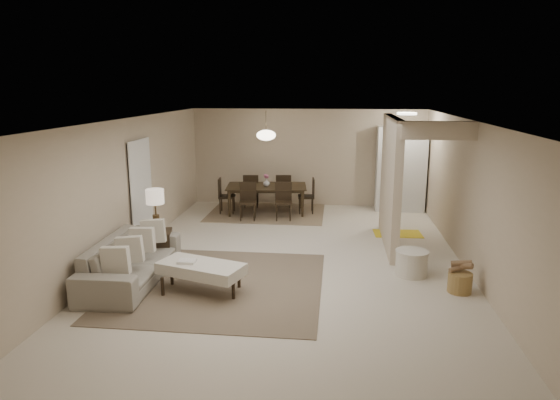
# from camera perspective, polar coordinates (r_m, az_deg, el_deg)

# --- Properties ---
(floor) EXTENTS (9.00, 9.00, 0.00)m
(floor) POSITION_cam_1_polar(r_m,az_deg,el_deg) (8.97, 1.31, -7.04)
(floor) COLOR beige
(floor) RESTS_ON ground
(ceiling) EXTENTS (9.00, 9.00, 0.00)m
(ceiling) POSITION_cam_1_polar(r_m,az_deg,el_deg) (8.45, 1.39, 9.11)
(ceiling) COLOR white
(ceiling) RESTS_ON back_wall
(back_wall) EXTENTS (6.00, 0.00, 6.00)m
(back_wall) POSITION_cam_1_polar(r_m,az_deg,el_deg) (13.05, 3.16, 4.87)
(back_wall) COLOR #BCA98E
(back_wall) RESTS_ON floor
(left_wall) EXTENTS (0.00, 9.00, 9.00)m
(left_wall) POSITION_cam_1_polar(r_m,az_deg,el_deg) (9.38, -17.23, 1.19)
(left_wall) COLOR #BCA98E
(left_wall) RESTS_ON floor
(right_wall) EXTENTS (0.00, 9.00, 9.00)m
(right_wall) POSITION_cam_1_polar(r_m,az_deg,el_deg) (8.88, 21.01, 0.28)
(right_wall) COLOR #BCA98E
(right_wall) RESTS_ON floor
(partition) EXTENTS (0.15, 2.50, 2.50)m
(partition) POSITION_cam_1_polar(r_m,az_deg,el_deg) (9.87, 12.49, 2.02)
(partition) COLOR #BCA98E
(partition) RESTS_ON floor
(doorway) EXTENTS (0.04, 0.90, 2.04)m
(doorway) POSITION_cam_1_polar(r_m,az_deg,el_deg) (9.95, -15.61, 0.59)
(doorway) COLOR black
(doorway) RESTS_ON floor
(pantry_cabinet) EXTENTS (1.20, 0.55, 2.10)m
(pantry_cabinet) POSITION_cam_1_polar(r_m,az_deg,el_deg) (12.81, 13.63, 3.47)
(pantry_cabinet) COLOR silver
(pantry_cabinet) RESTS_ON floor
(flush_light) EXTENTS (0.44, 0.44, 0.05)m
(flush_light) POSITION_cam_1_polar(r_m,az_deg,el_deg) (11.72, 14.30, 9.55)
(flush_light) COLOR white
(flush_light) RESTS_ON ceiling
(living_rug) EXTENTS (3.20, 3.20, 0.01)m
(living_rug) POSITION_cam_1_polar(r_m,az_deg,el_deg) (8.02, -6.95, -9.56)
(living_rug) COLOR brown
(living_rug) RESTS_ON floor
(sofa) EXTENTS (2.40, 1.00, 0.69)m
(sofa) POSITION_cam_1_polar(r_m,az_deg,el_deg) (8.33, -16.63, -6.64)
(sofa) COLOR gray
(sofa) RESTS_ON floor
(ottoman_bench) EXTENTS (1.40, 0.96, 0.46)m
(ottoman_bench) POSITION_cam_1_polar(r_m,az_deg,el_deg) (7.66, -9.02, -7.78)
(ottoman_bench) COLOR beige
(ottoman_bench) RESTS_ON living_rug
(side_table) EXTENTS (0.58, 0.58, 0.53)m
(side_table) POSITION_cam_1_polar(r_m,az_deg,el_deg) (9.25, -13.81, -5.05)
(side_table) COLOR black
(side_table) RESTS_ON floor
(table_lamp) EXTENTS (0.32, 0.32, 0.76)m
(table_lamp) POSITION_cam_1_polar(r_m,az_deg,el_deg) (9.04, -14.09, -0.03)
(table_lamp) COLOR #4B3820
(table_lamp) RESTS_ON side_table
(round_pouf) EXTENTS (0.54, 0.54, 0.42)m
(round_pouf) POSITION_cam_1_polar(r_m,az_deg,el_deg) (8.56, 14.80, -6.97)
(round_pouf) COLOR beige
(round_pouf) RESTS_ON floor
(wicker_basket) EXTENTS (0.43, 0.43, 0.30)m
(wicker_basket) POSITION_cam_1_polar(r_m,az_deg,el_deg) (8.11, 19.86, -8.87)
(wicker_basket) COLOR olive
(wicker_basket) RESTS_ON floor
(dining_rug) EXTENTS (2.80, 2.10, 0.01)m
(dining_rug) POSITION_cam_1_polar(r_m,az_deg,el_deg) (12.34, -1.54, -1.47)
(dining_rug) COLOR #766149
(dining_rug) RESTS_ON floor
(dining_table) EXTENTS (2.04, 1.28, 0.68)m
(dining_table) POSITION_cam_1_polar(r_m,az_deg,el_deg) (12.26, -1.55, 0.04)
(dining_table) COLOR black
(dining_table) RESTS_ON dining_rug
(dining_chairs) EXTENTS (2.36, 1.81, 0.87)m
(dining_chairs) POSITION_cam_1_polar(r_m,az_deg,el_deg) (12.24, -1.55, 0.48)
(dining_chairs) COLOR black
(dining_chairs) RESTS_ON dining_rug
(vase) EXTENTS (0.21, 0.21, 0.17)m
(vase) POSITION_cam_1_polar(r_m,az_deg,el_deg) (12.17, -1.56, 2.00)
(vase) COLOR silver
(vase) RESTS_ON dining_table
(yellow_mat) EXTENTS (1.02, 0.66, 0.01)m
(yellow_mat) POSITION_cam_1_polar(r_m,az_deg,el_deg) (10.89, 13.30, -3.76)
(yellow_mat) COLOR yellow
(yellow_mat) RESTS_ON floor
(pendant_light) EXTENTS (0.46, 0.46, 0.71)m
(pendant_light) POSITION_cam_1_polar(r_m,az_deg,el_deg) (12.01, -1.60, 7.42)
(pendant_light) COLOR #4B3820
(pendant_light) RESTS_ON ceiling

